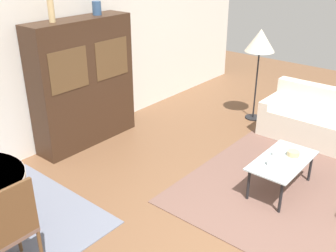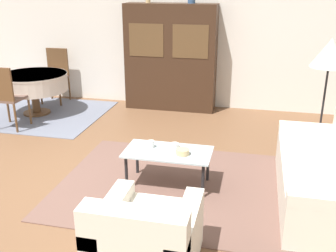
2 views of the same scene
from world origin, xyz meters
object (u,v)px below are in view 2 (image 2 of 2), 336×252
Objects in this scene: display_cabinet at (171,58)px; dining_table at (33,82)px; armchair at (146,241)px; coffee_table at (168,155)px; dining_chair_near at (5,94)px; dining_chair_far at (56,72)px; bowl at (183,152)px; couch at (326,177)px; floor_lamp at (330,55)px; bowl_small at (174,145)px; cup at (151,144)px.

dining_table is at bearing -158.25° from display_cabinet.
armchair is 0.89× the size of coffee_table.
dining_chair_far is at bearing 90.00° from dining_chair_near.
dining_chair_near is 1.65m from dining_chair_far.
bowl reaches higher than coffee_table.
floor_lamp is (0.09, 1.35, 1.09)m from couch.
display_cabinet reaches higher than bowl_small.
floor_lamp reaches higher than coffee_table.
armchair is 4.71m from dining_table.
dining_table is 3.37m from cup.
dining_chair_far reaches higher than coffee_table.
floor_lamp reaches higher than armchair.
couch is 4.85m from dining_chair_near.
bowl is (0.03, 1.43, 0.18)m from armchair.
dining_chair_far reaches higher than armchair.
cup is at bearing 103.68° from armchair.
floor_lamp is 14.84× the size of bowl_small.
coffee_table is (-1.75, -0.03, 0.10)m from couch.
armchair is at bearing -91.08° from bowl.
floor_lamp is at bearing -3.91° from couch.
dining_chair_near is (-2.94, 1.24, 0.20)m from coffee_table.
dining_table is at bearing 144.86° from coffee_table.
dining_table is at bearing 66.50° from couch.
coffee_table is 0.20m from bowl.
armchair is 1.60m from cup.
display_cabinet reaches higher than floor_lamp.
dining_chair_far reaches higher than dining_table.
coffee_table is 3.59m from dining_table.
floor_lamp is (1.84, 1.38, 0.98)m from coffee_table.
cup is (-0.38, 1.54, 0.19)m from armchair.
armchair is 0.87× the size of dining_chair_far.
armchair is at bearing -84.05° from coffee_table.
dining_table is (-2.94, 2.07, 0.19)m from coffee_table.
coffee_table is 0.52× the size of display_cabinet.
dining_chair_near and dining_chair_far have the same top height.
armchair reaches higher than bowl_small.
bowl_small is at bearing -76.57° from display_cabinet.
bowl is (3.12, -2.95, -0.12)m from dining_chair_far.
bowl is at bearing 93.07° from couch.
dining_chair_far is 9.63× the size of bowl_small.
couch is at bearing -1.01° from cup.
couch is 3.85m from display_cabinet.
dining_table reaches higher than bowl.
armchair is 10.92× the size of cup.
dining_chair_near reaches higher than dining_table.
display_cabinet is 12.45× the size of bowl.
dining_chair_far reaches higher than couch.
bowl_small is (-0.13, 0.17, -0.01)m from bowl.
bowl_small is (-1.79, -1.26, -0.91)m from floor_lamp.
couch reaches higher than armchair.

